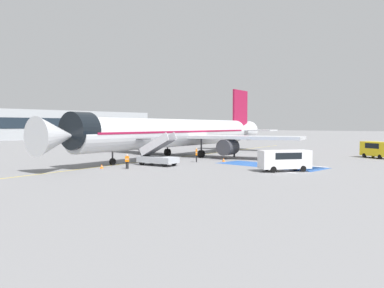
# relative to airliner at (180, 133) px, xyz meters

# --- Properties ---
(ground_plane) EXTENTS (600.00, 600.00, 0.00)m
(ground_plane) POSITION_rel_airliner_xyz_m (0.91, -0.18, -3.65)
(ground_plane) COLOR slate
(apron_leadline_yellow) EXTENTS (80.11, 15.72, 0.01)m
(apron_leadline_yellow) POSITION_rel_airliner_xyz_m (-0.63, -0.12, -3.64)
(apron_leadline_yellow) COLOR gold
(apron_leadline_yellow) RESTS_ON ground_plane
(apron_stand_patch_blue) EXTENTS (4.87, 13.00, 0.01)m
(apron_stand_patch_blue) POSITION_rel_airliner_xyz_m (-0.63, -16.14, -3.64)
(apron_stand_patch_blue) COLOR #2856A8
(apron_stand_patch_blue) RESTS_ON ground_plane
(apron_walkway_bar_0) EXTENTS (0.44, 3.60, 0.01)m
(apron_walkway_bar_0) POSITION_rel_airliner_xyz_m (-4.83, -20.20, -3.64)
(apron_walkway_bar_0) COLOR silver
(apron_walkway_bar_0) RESTS_ON ground_plane
(apron_walkway_bar_1) EXTENTS (0.44, 3.60, 0.01)m
(apron_walkway_bar_1) POSITION_rel_airliner_xyz_m (-3.63, -20.20, -3.64)
(apron_walkway_bar_1) COLOR silver
(apron_walkway_bar_1) RESTS_ON ground_plane
(apron_walkway_bar_2) EXTENTS (0.44, 3.60, 0.01)m
(apron_walkway_bar_2) POSITION_rel_airliner_xyz_m (-2.43, -20.20, -3.64)
(apron_walkway_bar_2) COLOR silver
(apron_walkway_bar_2) RESTS_ON ground_plane
(apron_walkway_bar_3) EXTENTS (0.44, 3.60, 0.01)m
(apron_walkway_bar_3) POSITION_rel_airliner_xyz_m (-1.23, -20.20, -3.64)
(apron_walkway_bar_3) COLOR silver
(apron_walkway_bar_3) RESTS_ON ground_plane
(apron_walkway_bar_4) EXTENTS (0.44, 3.60, 0.01)m
(apron_walkway_bar_4) POSITION_rel_airliner_xyz_m (-0.03, -20.20, -3.64)
(apron_walkway_bar_4) COLOR silver
(apron_walkway_bar_4) RESTS_ON ground_plane
(apron_walkway_bar_5) EXTENTS (0.44, 3.60, 0.01)m
(apron_walkway_bar_5) POSITION_rel_airliner_xyz_m (1.17, -20.20, -3.64)
(apron_walkway_bar_5) COLOR silver
(apron_walkway_bar_5) RESTS_ON ground_plane
(apron_walkway_bar_6) EXTENTS (0.44, 3.60, 0.01)m
(apron_walkway_bar_6) POSITION_rel_airliner_xyz_m (2.37, -20.20, -3.64)
(apron_walkway_bar_6) COLOR silver
(apron_walkway_bar_6) RESTS_ON ground_plane
(airliner) EXTENTS (48.02, 34.95, 11.57)m
(airliner) POSITION_rel_airliner_xyz_m (0.00, 0.00, 0.00)
(airliner) COLOR silver
(airliner) RESTS_ON ground_plane
(boarding_stairs_forward) EXTENTS (3.07, 5.50, 3.98)m
(boarding_stairs_forward) POSITION_rel_airliner_xyz_m (-9.90, -6.59, -2.66)
(boarding_stairs_forward) COLOR #ADB2BA
(boarding_stairs_forward) RESTS_ON ground_plane
(fuel_tanker) EXTENTS (9.11, 3.74, 3.35)m
(fuel_tanker) POSITION_rel_airliner_xyz_m (9.04, 25.53, -1.96)
(fuel_tanker) COLOR #38383D
(fuel_tanker) RESTS_ON ground_plane
(service_van_0) EXTENTS (3.57, 4.89, 2.39)m
(service_van_0) POSITION_rel_airliner_xyz_m (18.93, -21.63, -2.23)
(service_van_0) COLOR yellow
(service_van_0) RESTS_ON ground_plane
(service_van_1) EXTENTS (5.41, 4.36, 2.18)m
(service_van_1) POSITION_rel_airliner_xyz_m (-4.39, -20.36, -2.34)
(service_van_1) COLOR silver
(service_van_1) RESTS_ON ground_plane
(ground_crew_0) EXTENTS (0.46, 0.47, 1.59)m
(ground_crew_0) POSITION_rel_airliner_xyz_m (-14.49, -6.91, -2.74)
(ground_crew_0) COLOR black
(ground_crew_0) RESTS_ON ground_plane
(ground_crew_1) EXTENTS (0.47, 0.32, 1.78)m
(ground_crew_1) POSITION_rel_airliner_xyz_m (5.71, -5.86, -2.62)
(ground_crew_1) COLOR #2D2D33
(ground_crew_1) RESTS_ON ground_plane
(ground_crew_2) EXTENTS (0.47, 0.46, 1.84)m
(ground_crew_2) POSITION_rel_airliner_xyz_m (-3.80, -7.14, -2.58)
(ground_crew_2) COLOR black
(ground_crew_2) RESTS_ON ground_plane
(ground_crew_3) EXTENTS (0.49, 0.43, 1.85)m
(ground_crew_3) POSITION_rel_airliner_xyz_m (8.38, -1.96, -2.57)
(ground_crew_3) COLOR black
(ground_crew_3) RESTS_ON ground_plane
(traffic_cone_0) EXTENTS (0.43, 0.43, 0.48)m
(traffic_cone_0) POSITION_rel_airliner_xyz_m (-0.72, -9.14, -3.41)
(traffic_cone_0) COLOR orange
(traffic_cone_0) RESTS_ON ground_plane
(traffic_cone_1) EXTENTS (0.42, 0.42, 0.47)m
(traffic_cone_1) POSITION_rel_airliner_xyz_m (-16.25, -4.60, -3.41)
(traffic_cone_1) COLOR orange
(traffic_cone_1) RESTS_ON ground_plane
(traffic_cone_2) EXTENTS (0.53, 0.53, 0.59)m
(traffic_cone_2) POSITION_rel_airliner_xyz_m (18.99, -7.18, -3.35)
(traffic_cone_2) COLOR orange
(traffic_cone_2) RESTS_ON ground_plane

